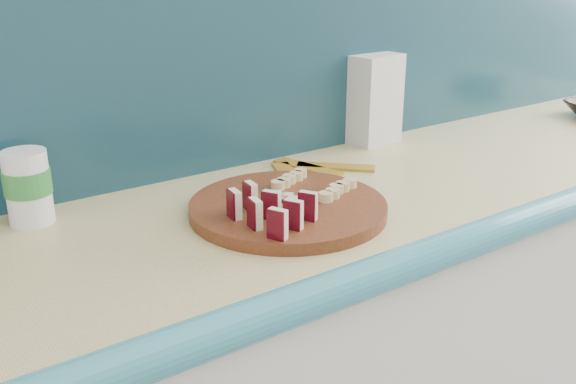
{
  "coord_description": "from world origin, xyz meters",
  "views": [
    {
      "loc": [
        -1.05,
        0.57,
        1.37
      ],
      "look_at": [
        -0.42,
        1.48,
        0.95
      ],
      "focal_mm": 40.0,
      "sensor_mm": 36.0,
      "label": 1
    }
  ],
  "objects": [
    {
      "name": "kitchen_counter",
      "position": [
        0.1,
        1.5,
        0.46
      ],
      "size": [
        2.2,
        0.63,
        0.91
      ],
      "color": "white",
      "rests_on": "ground"
    },
    {
      "name": "backsplash",
      "position": [
        0.1,
        1.79,
        1.16
      ],
      "size": [
        2.2,
        0.02,
        0.5
      ],
      "primitive_type": "cube",
      "color": "teal",
      "rests_on": "kitchen_counter"
    },
    {
      "name": "cutting_board",
      "position": [
        -0.42,
        1.48,
        0.92
      ],
      "size": [
        0.48,
        0.48,
        0.02
      ],
      "primitive_type": "cylinder",
      "rotation": [
        0.0,
        0.0,
        0.38
      ],
      "color": "#491F0F",
      "rests_on": "kitchen_counter"
    },
    {
      "name": "apple_wedges",
      "position": [
        -0.5,
        1.42,
        0.96
      ],
      "size": [
        0.13,
        0.17,
        0.05
      ],
      "color": "beige",
      "rests_on": "cutting_board"
    },
    {
      "name": "apple_chunks",
      "position": [
        -0.44,
        1.47,
        0.94
      ],
      "size": [
        0.06,
        0.07,
        0.02
      ],
      "color": "beige",
      "rests_on": "cutting_board"
    },
    {
      "name": "banana_slices",
      "position": [
        -0.33,
        1.51,
        0.94
      ],
      "size": [
        0.15,
        0.16,
        0.02
      ],
      "color": "#DBC585",
      "rests_on": "cutting_board"
    },
    {
      "name": "flour_bag",
      "position": [
        0.04,
        1.75,
        1.02
      ],
      "size": [
        0.14,
        0.11,
        0.22
      ],
      "primitive_type": "cube",
      "rotation": [
        0.0,
        0.0,
        0.12
      ],
      "color": "silver",
      "rests_on": "kitchen_counter"
    },
    {
      "name": "canister",
      "position": [
        -0.82,
        1.71,
        0.98
      ],
      "size": [
        0.08,
        0.08,
        0.13
      ],
      "rotation": [
        0.0,
        0.0,
        0.22
      ],
      "color": "white",
      "rests_on": "kitchen_counter"
    },
    {
      "name": "banana_peel",
      "position": [
        -0.23,
        1.65,
        0.91
      ],
      "size": [
        0.24,
        0.2,
        0.01
      ],
      "rotation": [
        0.0,
        0.0,
        0.09
      ],
      "color": "#B69123",
      "rests_on": "kitchen_counter"
    }
  ]
}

